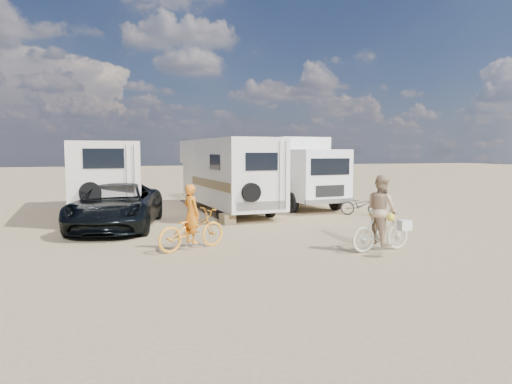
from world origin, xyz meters
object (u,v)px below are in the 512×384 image
object	(u,v)px
bike_parked	(361,205)
rv_left	(98,178)
rv_main	(227,176)
dark_suv	(117,206)
bike_woman	(381,231)
crate	(227,219)
bike_man	(192,230)
cooler	(229,215)
rider_man	(191,220)
rider_woman	(381,217)
box_truck	(294,172)

from	to	relation	value
bike_parked	rv_left	bearing A→B (deg)	102.16
rv_main	bike_parked	world-z (taller)	rv_main
rv_left	dark_suv	xyz separation A→B (m)	(0.64, -3.97, -0.69)
bike_woman	crate	distance (m)	6.11
dark_suv	bike_man	world-z (taller)	dark_suv
dark_suv	crate	world-z (taller)	dark_suv
dark_suv	cooler	xyz separation A→B (m)	(3.95, 0.53, -0.55)
rider_man	crate	world-z (taller)	rider_man
rv_left	rider_woman	xyz separation A→B (m)	(7.00, -9.72, -0.56)
bike_woman	rider_man	distance (m)	4.87
rider_man	rider_woman	bearing A→B (deg)	-134.74
dark_suv	cooler	distance (m)	4.03
bike_man	bike_parked	size ratio (longest dim) A/B	1.24
rv_left	dark_suv	distance (m)	4.08
bike_woman	crate	world-z (taller)	bike_woman
box_truck	rider_man	xyz separation A→B (m)	(-6.08, -7.83, -0.82)
bike_parked	rv_main	bearing A→B (deg)	92.25
cooler	crate	world-z (taller)	cooler
rider_woman	cooler	size ratio (longest dim) A/B	3.52
rv_main	rider_woman	xyz separation A→B (m)	(1.84, -8.80, -0.64)
rv_main	bike_woman	size ratio (longest dim) A/B	4.32
dark_suv	bike_parked	world-z (taller)	dark_suv
rider_man	bike_parked	size ratio (longest dim) A/B	0.95
bike_man	crate	xyz separation A→B (m)	(1.91, 3.81, -0.34)
cooler	rv_main	bearing A→B (deg)	100.89
rv_left	box_truck	size ratio (longest dim) A/B	1.28
rider_man	rider_woman	size ratio (longest dim) A/B	0.86
box_truck	bike_parked	distance (m)	3.99
rider_woman	bike_parked	bearing A→B (deg)	-32.12
rv_left	crate	bearing A→B (deg)	-48.25
rv_left	bike_parked	bearing A→B (deg)	-24.68
bike_woman	rv_main	bearing A→B (deg)	5.92
dark_suv	bike_parked	size ratio (longest dim) A/B	3.37
box_truck	cooler	xyz separation A→B (m)	(-3.92, -3.22, -1.38)
dark_suv	bike_man	bearing A→B (deg)	-53.97
rv_main	bike_parked	distance (m)	5.66
rider_man	box_truck	bearing A→B (deg)	-62.37
rider_man	crate	distance (m)	4.30
bike_parked	cooler	xyz separation A→B (m)	(-5.35, 0.31, -0.22)
rv_main	rv_left	size ratio (longest dim) A/B	0.97
box_truck	rider_man	bearing A→B (deg)	-133.64
rv_left	bike_woman	size ratio (longest dim) A/B	4.45
bike_parked	crate	size ratio (longest dim) A/B	3.53
box_truck	rider_woman	size ratio (longest dim) A/B	3.44
cooler	bike_woman	bearing A→B (deg)	-45.42
bike_man	bike_parked	world-z (taller)	bike_man
rv_main	bike_man	xyz separation A→B (m)	(-2.73, -7.12, -1.00)
bike_man	cooler	xyz separation A→B (m)	(2.16, 4.61, -0.32)
rv_left	box_truck	distance (m)	8.52
rv_left	rider_man	xyz separation A→B (m)	(2.44, -8.04, -0.68)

